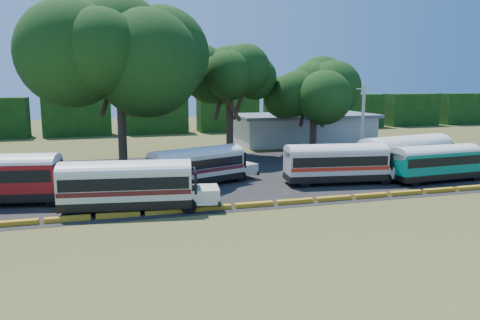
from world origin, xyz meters
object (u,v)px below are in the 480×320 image
object	(u,v)px
bus_cream_west	(130,183)
bus_teal	(437,161)
bus_white_red	(338,161)
tree_west	(118,46)

from	to	relation	value
bus_cream_west	bus_teal	size ratio (longest dim) A/B	1.09
bus_white_red	tree_west	world-z (taller)	tree_west
bus_teal	tree_west	distance (m)	29.77
bus_cream_west	tree_west	distance (m)	17.25
bus_cream_west	bus_white_red	size ratio (longest dim) A/B	1.01
bus_teal	tree_west	world-z (taller)	tree_west
bus_cream_west	bus_teal	distance (m)	25.58
bus_teal	tree_west	size ratio (longest dim) A/B	0.59
bus_white_red	bus_teal	world-z (taller)	bus_white_red
bus_teal	bus_white_red	bearing A→B (deg)	165.56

